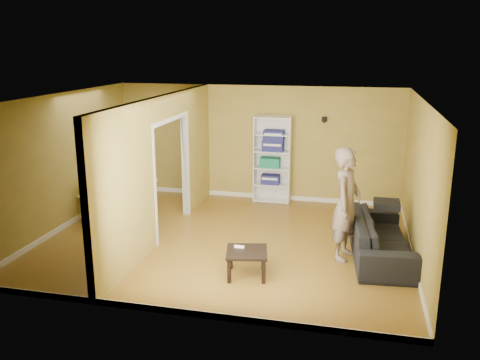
% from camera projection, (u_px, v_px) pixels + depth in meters
% --- Properties ---
extents(room_shell, '(6.50, 6.50, 6.50)m').
position_uv_depth(room_shell, '(226.00, 171.00, 8.99)').
color(room_shell, brown).
rests_on(room_shell, ground).
extents(partition, '(0.22, 5.50, 2.60)m').
position_uv_depth(partition, '(163.00, 168.00, 9.25)').
color(partition, '#BA9946').
rests_on(partition, ground).
extents(wall_speaker, '(0.10, 0.10, 0.10)m').
position_uv_depth(wall_speaker, '(324.00, 119.00, 11.03)').
color(wall_speaker, black).
rests_on(wall_speaker, room_shell).
extents(sofa, '(2.42, 1.21, 0.89)m').
position_uv_depth(sofa, '(381.00, 231.00, 8.51)').
color(sofa, '#2B2B2D').
rests_on(sofa, ground).
extents(person, '(0.94, 0.81, 2.21)m').
position_uv_depth(person, '(347.00, 194.00, 8.28)').
color(person, slate).
rests_on(person, ground).
extents(bookshelf, '(0.82, 0.36, 1.95)m').
position_uv_depth(bookshelf, '(273.00, 159.00, 11.43)').
color(bookshelf, white).
rests_on(bookshelf, ground).
extents(paper_box_navy_a, '(0.41, 0.27, 0.21)m').
position_uv_depth(paper_box_navy_a, '(271.00, 179.00, 11.51)').
color(paper_box_navy_a, navy).
rests_on(paper_box_navy_a, bookshelf).
extents(paper_box_teal, '(0.44, 0.28, 0.22)m').
position_uv_depth(paper_box_teal, '(270.00, 162.00, 11.42)').
color(paper_box_teal, '#1A5C52').
rests_on(paper_box_teal, bookshelf).
extents(paper_box_navy_b, '(0.46, 0.30, 0.24)m').
position_uv_depth(paper_box_navy_b, '(273.00, 146.00, 11.30)').
color(paper_box_navy_b, navy).
rests_on(paper_box_navy_b, bookshelf).
extents(paper_box_navy_c, '(0.45, 0.29, 0.23)m').
position_uv_depth(paper_box_navy_c, '(274.00, 136.00, 11.24)').
color(paper_box_navy_c, '#1F1D51').
rests_on(paper_box_navy_c, bookshelf).
extents(coffee_table, '(0.62, 0.62, 0.41)m').
position_uv_depth(coffee_table, '(247.00, 255.00, 7.79)').
color(coffee_table, black).
rests_on(coffee_table, ground).
extents(game_controller, '(0.16, 0.04, 0.03)m').
position_uv_depth(game_controller, '(239.00, 247.00, 7.89)').
color(game_controller, white).
rests_on(game_controller, coffee_table).
extents(dining_table, '(1.28, 0.85, 0.80)m').
position_uv_depth(dining_table, '(120.00, 185.00, 10.28)').
color(dining_table, '#CFBF71').
rests_on(dining_table, ground).
extents(chair_left, '(0.61, 0.61, 1.02)m').
position_uv_depth(chair_left, '(85.00, 193.00, 10.44)').
color(chair_left, '#D8BA83').
rests_on(chair_left, ground).
extents(chair_near, '(0.47, 0.47, 0.87)m').
position_uv_depth(chair_near, '(112.00, 206.00, 9.85)').
color(chair_near, tan).
rests_on(chair_near, ground).
extents(chair_far, '(0.47, 0.47, 0.94)m').
position_uv_depth(chair_far, '(134.00, 188.00, 10.95)').
color(chair_far, tan).
rests_on(chair_far, ground).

